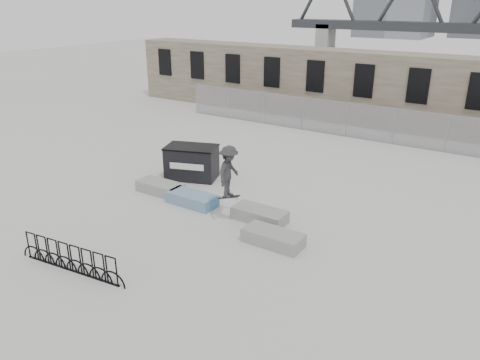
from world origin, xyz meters
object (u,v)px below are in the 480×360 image
object	(u,v)px
planter_far_left	(160,187)
bike_rack	(70,258)
planter_center_left	(192,198)
planter_center_right	(260,214)
skateboarder	(229,172)
planter_offset	(273,237)
dumpster	(192,162)

from	to	relation	value
planter_far_left	bike_rack	distance (m)	6.26
planter_center_left	planter_center_right	xyz separation A→B (m)	(2.96, 0.22, 0.00)
planter_center_right	skateboarder	xyz separation A→B (m)	(-0.81, -0.77, 1.73)
planter_far_left	planter_offset	xyz separation A→B (m)	(6.09, -1.24, 0.00)
planter_center_right	dumpster	distance (m)	5.24
planter_far_left	dumpster	world-z (taller)	dumpster
planter_far_left	planter_center_right	world-z (taller)	same
planter_far_left	bike_rack	bearing A→B (deg)	-72.27
planter_center_right	planter_offset	bearing A→B (deg)	-44.47
bike_rack	planter_far_left	bearing A→B (deg)	107.73
planter_center_right	planter_offset	distance (m)	1.79
planter_offset	dumpster	world-z (taller)	dumpster
planter_far_left	skateboarder	bearing A→B (deg)	-10.72
planter_center_left	planter_center_right	world-z (taller)	same
planter_far_left	dumpster	xyz separation A→B (m)	(0.03, 2.07, 0.50)
planter_far_left	bike_rack	size ratio (longest dim) A/B	0.50
planter_center_right	skateboarder	distance (m)	2.06
skateboarder	planter_center_right	bearing A→B (deg)	-55.13
planter_offset	planter_far_left	bearing A→B (deg)	168.49
bike_rack	planter_center_left	bearing A→B (deg)	90.47
planter_far_left	planter_center_right	bearing A→B (deg)	0.12
planter_center_right	skateboarder	bearing A→B (deg)	-136.29
planter_center_right	bike_rack	xyz separation A→B (m)	(-2.91, -5.97, 0.19)
bike_rack	skateboarder	world-z (taller)	skateboarder
planter_far_left	skateboarder	xyz separation A→B (m)	(4.01, -0.76, 1.73)
bike_rack	skateboarder	bearing A→B (deg)	67.97
planter_offset	skateboarder	xyz separation A→B (m)	(-2.08, 0.48, 1.73)
planter_offset	bike_rack	world-z (taller)	bike_rack
planter_far_left	planter_offset	distance (m)	6.22
planter_far_left	bike_rack	world-z (taller)	bike_rack
planter_far_left	skateboarder	distance (m)	4.43
dumpster	skateboarder	size ratio (longest dim) A/B	1.29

